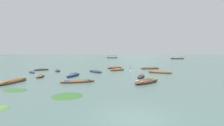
# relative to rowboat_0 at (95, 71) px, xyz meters

# --- Properties ---
(ground_plane) EXTENTS (6000.00, 6000.00, 0.00)m
(ground_plane) POSITION_rel_rowboat_0_xyz_m (3.44, 1477.41, -0.17)
(ground_plane) COLOR #425B56
(mountain_1) EXTENTS (795.94, 795.94, 311.21)m
(mountain_1) POSITION_rel_rowboat_0_xyz_m (-1478.24, 2475.54, 155.43)
(mountain_1) COLOR #4C5B56
(mountain_1) RESTS_ON ground
(mountain_2) EXTENTS (1340.61, 1340.61, 487.13)m
(mountain_2) POSITION_rel_rowboat_0_xyz_m (-278.00, 2600.21, 243.39)
(mountain_2) COLOR #56665B
(mountain_2) RESTS_ON ground
(mountain_3) EXTENTS (1167.46, 1167.46, 279.00)m
(mountain_3) POSITION_rel_rowboat_0_xyz_m (495.80, 2218.48, 139.33)
(mountain_3) COLOR slate
(mountain_3) RESTS_ON ground
(mountain_4) EXTENTS (1202.58, 1202.58, 289.47)m
(mountain_4) POSITION_rel_rowboat_0_xyz_m (1186.15, 2591.32, 144.56)
(mountain_4) COLOR #4C5B56
(mountain_4) RESTS_ON ground
(rowboat_0) EXTENTS (3.23, 3.85, 0.55)m
(rowboat_0) POSITION_rel_rowboat_0_xyz_m (0.00, 0.00, 0.00)
(rowboat_0) COLOR navy
(rowboat_0) RESTS_ON ground
(rowboat_1) EXTENTS (2.08, 4.66, 0.64)m
(rowboat_1) POSITION_rel_rowboat_0_xyz_m (-9.35, -11.00, 0.03)
(rowboat_1) COLOR brown
(rowboat_1) RESTS_ON ground
(rowboat_2) EXTENTS (3.66, 2.96, 0.61)m
(rowboat_2) POSITION_rel_rowboat_0_xyz_m (4.44, 3.13, 0.02)
(rowboat_2) COLOR brown
(rowboat_2) RESTS_ON ground
(rowboat_3) EXTENTS (2.03, 3.31, 0.51)m
(rowboat_3) POSITION_rel_rowboat_0_xyz_m (7.20, -7.15, -0.01)
(rowboat_3) COLOR #2D2826
(rowboat_3) RESTS_ON ground
(rowboat_4) EXTENTS (4.42, 3.53, 0.61)m
(rowboat_4) POSITION_rel_rowboat_0_xyz_m (11.86, -1.77, 0.02)
(rowboat_4) COLOR brown
(rowboat_4) RESTS_ON ground
(rowboat_5) EXTENTS (4.69, 1.74, 0.58)m
(rowboat_5) POSITION_rel_rowboat_0_xyz_m (12.26, 6.31, 0.01)
(rowboat_5) COLOR brown
(rowboat_5) RESTS_ON ground
(rowboat_6) EXTENTS (4.44, 2.07, 0.54)m
(rowboat_6) POSITION_rel_rowboat_0_xyz_m (-1.58, -11.07, -0.00)
(rowboat_6) COLOR brown
(rowboat_6) RESTS_ON ground
(rowboat_7) EXTENTS (1.60, 3.30, 0.48)m
(rowboat_7) POSITION_rel_rowboat_0_xyz_m (-8.04, -6.02, -0.02)
(rowboat_7) COLOR #4C3323
(rowboat_7) RESTS_ON ground
(rowboat_8) EXTENTS (1.79, 3.16, 0.44)m
(rowboat_8) POSITION_rel_rowboat_0_xyz_m (-7.70, 1.98, -0.03)
(rowboat_8) COLOR #2D2826
(rowboat_8) RESTS_ON ground
(rowboat_9) EXTENTS (4.04, 2.84, 0.70)m
(rowboat_9) POSITION_rel_rowboat_0_xyz_m (4.15, 7.73, 0.05)
(rowboat_9) COLOR brown
(rowboat_9) RESTS_ON ground
(rowboat_10) EXTENTS (2.39, 3.06, 0.40)m
(rowboat_10) POSITION_rel_rowboat_0_xyz_m (-11.87, -0.11, -0.05)
(rowboat_10) COLOR navy
(rowboat_10) RESTS_ON ground
(rowboat_11) EXTENTS (4.15, 3.90, 0.65)m
(rowboat_11) POSITION_rel_rowboat_0_xyz_m (6.86, -11.85, 0.03)
(rowboat_11) COLOR #4C3323
(rowboat_11) RESTS_ON ground
(rowboat_12) EXTENTS (3.12, 2.47, 0.48)m
(rowboat_12) POSITION_rel_rowboat_0_xyz_m (-11.79, 4.31, -0.02)
(rowboat_12) COLOR #2D2826
(rowboat_12) RESTS_ON ground
(rowboat_13) EXTENTS (2.13, 4.35, 0.63)m
(rowboat_13) POSITION_rel_rowboat_0_xyz_m (-3.21, -5.23, 0.02)
(rowboat_13) COLOR navy
(rowboat_13) RESTS_ON ground
(ferry_0) EXTENTS (7.90, 2.84, 2.54)m
(ferry_0) POSITION_rel_rowboat_0_xyz_m (48.87, 73.65, 0.27)
(ferry_0) COLOR #2D2826
(ferry_0) RESTS_ON ground
(ferry_1) EXTENTS (8.39, 3.75, 2.54)m
(ferry_1) POSITION_rel_rowboat_0_xyz_m (7.60, 100.11, 0.27)
(ferry_1) COLOR navy
(ferry_1) RESTS_ON ground
(mooring_buoy) EXTENTS (0.36, 0.36, 1.15)m
(mooring_buoy) POSITION_rel_rowboat_0_xyz_m (6.97, 1.24, -0.07)
(mooring_buoy) COLOR silver
(mooring_buoy) RESTS_ON ground
(weed_patch_0) EXTENTS (3.61, 3.60, 0.14)m
(weed_patch_0) POSITION_rel_rowboat_0_xyz_m (-1.35, -17.68, -0.17)
(weed_patch_0) COLOR #2D5628
(weed_patch_0) RESTS_ON ground
(weed_patch_1) EXTENTS (2.31, 2.27, 0.14)m
(weed_patch_1) POSITION_rel_rowboat_0_xyz_m (8.72, -8.20, -0.17)
(weed_patch_1) COLOR #38662D
(weed_patch_1) RESTS_ON ground
(weed_patch_5) EXTENTS (3.15, 2.58, 0.14)m
(weed_patch_5) POSITION_rel_rowboat_0_xyz_m (-6.92, -15.23, -0.17)
(weed_patch_5) COLOR #2D5628
(weed_patch_5) RESTS_ON ground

